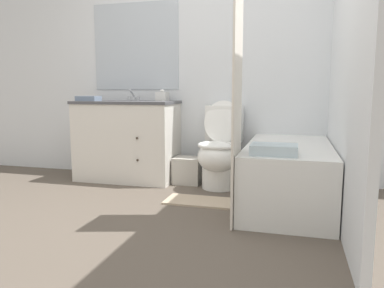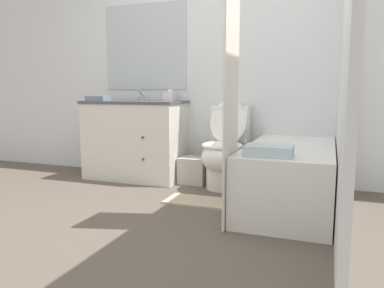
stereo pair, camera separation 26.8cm
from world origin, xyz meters
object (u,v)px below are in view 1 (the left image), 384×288
(toilet, at_px, (220,152))
(tissue_box, at_px, (162,96))
(bathtub, at_px, (288,174))
(bath_towel_folded, at_px, (274,149))
(hand_towel_folded, at_px, (88,98))
(wastebasket, at_px, (188,170))
(vanity_cabinet, at_px, (128,140))
(sink_faucet, at_px, (133,97))
(bath_mat, at_px, (200,201))

(toilet, xyz_separation_m, tissue_box, (-0.68, 0.24, 0.54))
(bathtub, distance_m, bath_towel_folded, 0.61)
(tissue_box, height_order, hand_towel_folded, tissue_box)
(wastebasket, xyz_separation_m, bath_towel_folded, (0.91, -0.98, 0.40))
(vanity_cabinet, xyz_separation_m, hand_towel_folded, (-0.37, -0.13, 0.44))
(wastebasket, bearing_deg, tissue_box, 152.86)
(sink_faucet, height_order, tissue_box, sink_faucet)
(wastebasket, distance_m, tissue_box, 0.84)
(toilet, height_order, bathtub, toilet)
(wastebasket, bearing_deg, hand_towel_folded, -173.26)
(vanity_cabinet, distance_m, hand_towel_folded, 0.59)
(sink_faucet, distance_m, bath_mat, 1.51)
(bathtub, bearing_deg, hand_towel_folded, 170.86)
(sink_faucet, distance_m, hand_towel_folded, 0.48)
(bathtub, height_order, tissue_box, tissue_box)
(sink_faucet, xyz_separation_m, hand_towel_folded, (-0.37, -0.30, -0.01))
(bath_towel_folded, distance_m, bath_mat, 0.90)
(tissue_box, xyz_separation_m, hand_towel_folded, (-0.71, -0.29, -0.02))
(bathtub, relative_size, bath_mat, 2.45)
(sink_faucet, bearing_deg, bath_towel_folded, -36.26)
(vanity_cabinet, bearing_deg, bath_towel_folded, -32.02)
(bath_mat, bearing_deg, vanity_cabinet, 147.14)
(vanity_cabinet, xyz_separation_m, bath_towel_folded, (1.58, -0.99, 0.11))
(wastebasket, distance_m, hand_towel_folded, 1.28)
(vanity_cabinet, xyz_separation_m, sink_faucet, (-0.00, 0.17, 0.45))
(bathtub, relative_size, bath_towel_folded, 4.51)
(vanity_cabinet, height_order, sink_faucet, sink_faucet)
(wastebasket, bearing_deg, bath_towel_folded, -47.16)
(vanity_cabinet, relative_size, bath_towel_folded, 3.28)
(sink_faucet, distance_m, tissue_box, 0.34)
(wastebasket, bearing_deg, sink_faucet, 165.30)
(toilet, relative_size, bathtub, 0.59)
(toilet, bearing_deg, bath_towel_folded, -58.42)
(vanity_cabinet, distance_m, bath_mat, 1.21)
(wastebasket, relative_size, hand_towel_folded, 1.21)
(hand_towel_folded, bearing_deg, toilet, 2.25)
(vanity_cabinet, bearing_deg, sink_faucet, 90.00)
(bath_towel_folded, bearing_deg, hand_towel_folded, 156.21)
(tissue_box, bearing_deg, toilet, -19.25)
(toilet, xyz_separation_m, bath_towel_folded, (0.56, -0.92, 0.19))
(vanity_cabinet, xyz_separation_m, wastebasket, (0.67, -0.00, -0.29))
(bathtub, bearing_deg, toilet, 149.68)
(toilet, bearing_deg, bathtub, -30.32)
(vanity_cabinet, height_order, bathtub, vanity_cabinet)
(bathtub, height_order, hand_towel_folded, hand_towel_folded)
(bathtub, xyz_separation_m, hand_towel_folded, (-2.05, 0.33, 0.61))
(tissue_box, distance_m, hand_towel_folded, 0.77)
(vanity_cabinet, relative_size, hand_towel_folded, 4.63)
(toilet, bearing_deg, hand_towel_folded, -177.75)
(vanity_cabinet, distance_m, toilet, 1.02)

